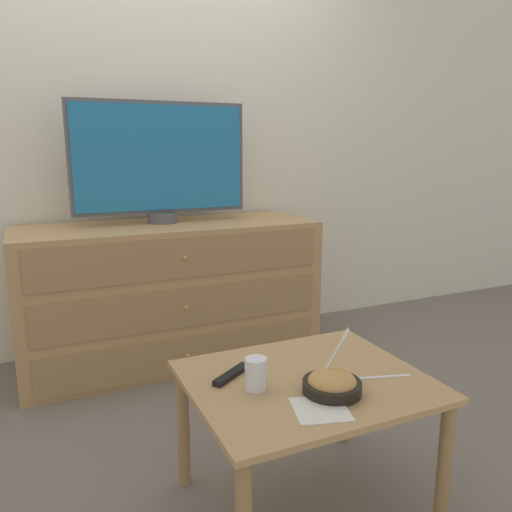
% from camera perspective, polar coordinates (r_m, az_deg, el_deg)
% --- Properties ---
extents(ground_plane, '(12.00, 12.00, 0.00)m').
position_cam_1_polar(ground_plane, '(3.23, -12.02, -9.40)').
color(ground_plane, '#70665B').
extents(wall_back, '(12.00, 0.05, 2.60)m').
position_cam_1_polar(wall_back, '(3.03, -13.23, 14.28)').
color(wall_back, silver).
rests_on(wall_back, ground_plane).
extents(dresser, '(1.59, 0.59, 0.77)m').
position_cam_1_polar(dresser, '(2.82, -9.65, -4.16)').
color(dresser, tan).
rests_on(dresser, ground_plane).
extents(tv, '(0.94, 0.16, 0.64)m').
position_cam_1_polar(tv, '(2.77, -10.89, 10.61)').
color(tv, '#515156').
rests_on(tv, dresser).
extents(coffee_table, '(0.74, 0.62, 0.46)m').
position_cam_1_polar(coffee_table, '(1.67, 5.73, -15.97)').
color(coffee_table, tan).
rests_on(coffee_table, ground_plane).
extents(takeout_bowl, '(0.18, 0.18, 0.19)m').
position_cam_1_polar(takeout_bowl, '(1.54, 8.68, -14.26)').
color(takeout_bowl, black).
rests_on(takeout_bowl, coffee_table).
extents(drink_cup, '(0.07, 0.07, 0.10)m').
position_cam_1_polar(drink_cup, '(1.54, -0.03, -13.52)').
color(drink_cup, white).
rests_on(drink_cup, coffee_table).
extents(napkin, '(0.18, 0.18, 0.00)m').
position_cam_1_polar(napkin, '(1.46, 7.38, -16.98)').
color(napkin, silver).
rests_on(napkin, coffee_table).
extents(knife, '(0.19, 0.06, 0.01)m').
position_cam_1_polar(knife, '(1.67, 14.20, -13.27)').
color(knife, white).
rests_on(knife, coffee_table).
extents(remote_control, '(0.15, 0.12, 0.02)m').
position_cam_1_polar(remote_control, '(1.63, -2.84, -13.37)').
color(remote_control, black).
rests_on(remote_control, coffee_table).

